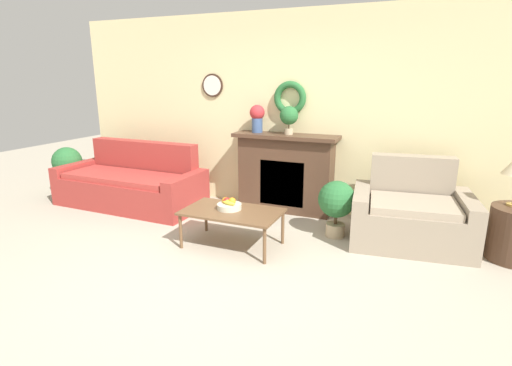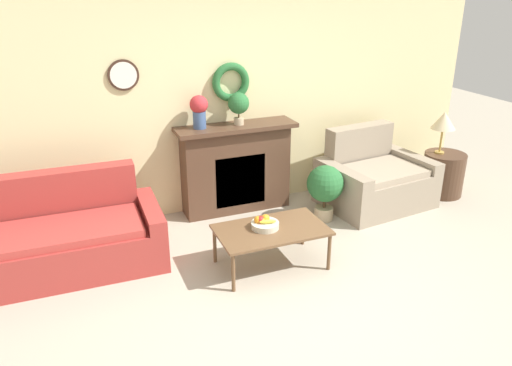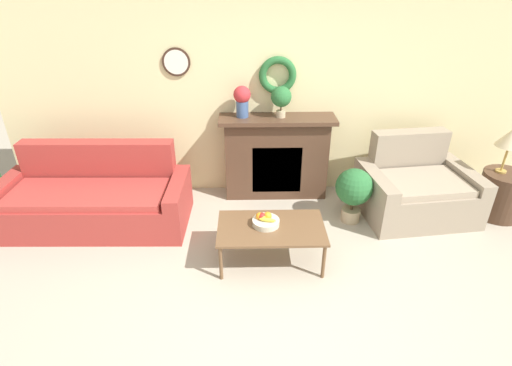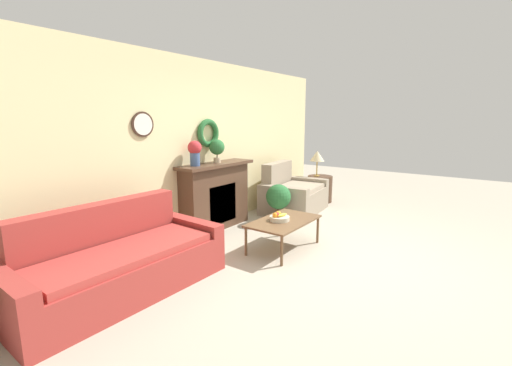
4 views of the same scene
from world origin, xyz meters
The scene contains 11 objects.
ground_plane centered at (0.00, 0.00, 0.00)m, with size 16.00×16.00×0.00m, color #ADA38E.
wall_back centered at (0.00, 2.41, 1.35)m, with size 6.80×0.15×2.70m.
fireplace centered at (0.05, 2.20, 0.55)m, with size 1.44×0.41×1.09m.
couch_left centered at (-2.12, 1.58, 0.31)m, with size 2.16×0.96×0.90m.
loveseat_right centered at (1.72, 1.72, 0.32)m, with size 1.38×1.11×0.94m.
coffee_table centered at (-0.09, 0.81, 0.38)m, with size 1.07×0.63×0.41m.
fruit_bowl centered at (-0.15, 0.85, 0.46)m, with size 0.27×0.27×0.12m.
vase_on_mantel_left centered at (-0.38, 2.21, 1.30)m, with size 0.21×0.21×0.38m.
potted_plant_on_mantel centered at (0.09, 2.19, 1.33)m, with size 0.25×0.25×0.38m.
potted_plant_floor_by_couch centered at (-3.41, 1.63, 0.47)m, with size 0.46×0.46×0.76m.
potted_plant_floor_by_loveseat centered at (0.91, 1.53, 0.43)m, with size 0.43×0.43×0.68m.
Camera 1 is at (1.77, -2.91, 1.84)m, focal length 28.00 mm.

